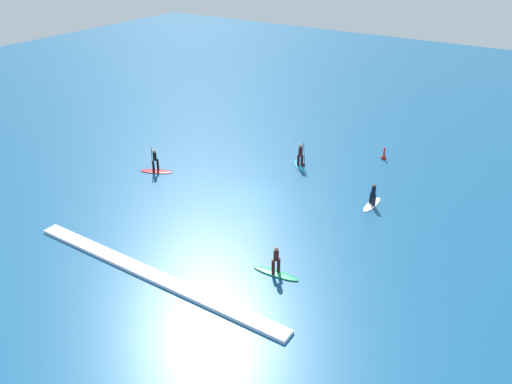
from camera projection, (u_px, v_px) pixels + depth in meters
ground_plane at (256, 198)px, 35.50m from camera, size 120.00×120.00×0.00m
surfer_on_blue_board at (300, 160)px, 39.86m from camera, size 2.28×2.30×2.08m
surfer_on_white_board at (373, 199)px, 34.46m from camera, size 0.76×2.47×1.63m
surfer_on_green_board at (276, 268)px, 27.66m from camera, size 2.77×0.84×1.78m
surfer_on_red_board at (156, 166)px, 39.04m from camera, size 2.61×1.74×2.12m
marker_buoy at (384, 157)px, 41.32m from camera, size 0.41×0.41×1.05m
wave_crest at (151, 275)px, 27.67m from camera, size 17.38×0.90×0.18m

